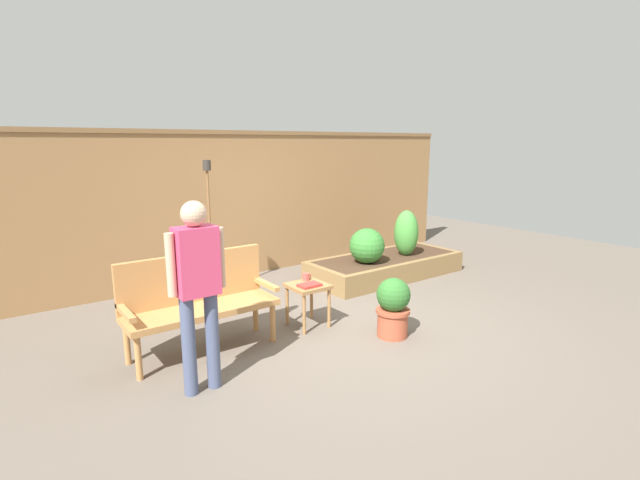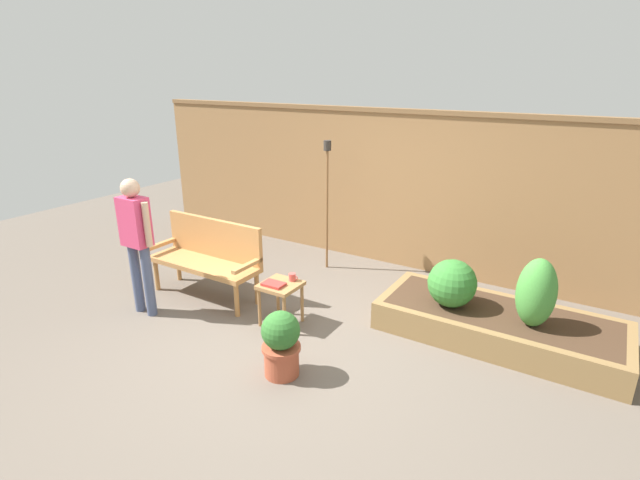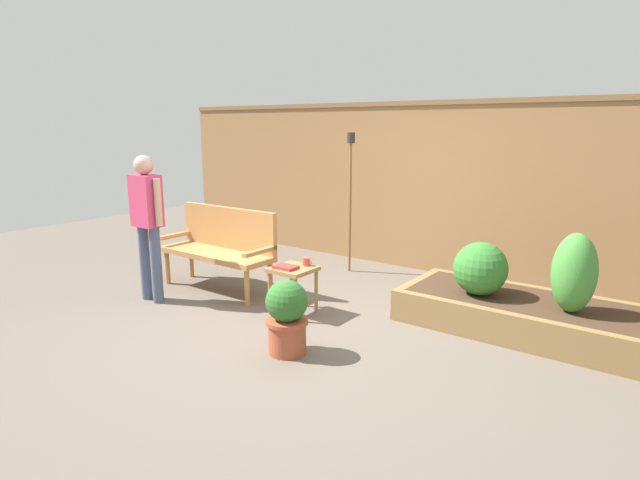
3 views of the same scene
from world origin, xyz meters
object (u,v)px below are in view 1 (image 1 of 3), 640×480
side_table (308,292)px  shrub_far_corner (406,233)px  potted_boxwood (393,306)px  person_by_bench (197,281)px  book_on_table (310,285)px  cup_on_table (306,277)px  garden_bench (198,296)px  tiki_torch (209,205)px  shrub_near_bench (367,246)px

side_table → shrub_far_corner: 2.54m
potted_boxwood → shrub_far_corner: size_ratio=0.91×
potted_boxwood → shrub_far_corner: 2.44m
side_table → person_by_bench: 1.68m
shrub_far_corner → person_by_bench: person_by_bench is taller
book_on_table → potted_boxwood: potted_boxwood is taller
cup_on_table → shrub_far_corner: 2.43m
garden_bench → shrub_far_corner: 3.64m
side_table → potted_boxwood: size_ratio=0.76×
garden_bench → tiki_torch: tiki_torch is taller
person_by_bench → shrub_far_corner: bearing=20.2°
book_on_table → tiki_torch: tiki_torch is taller
garden_bench → cup_on_table: 1.25m
shrub_near_bench → shrub_far_corner: size_ratio=0.73×
shrub_near_bench → tiki_torch: size_ratio=0.28×
side_table → book_on_table: book_on_table is taller
garden_bench → potted_boxwood: garden_bench is taller
side_table → potted_boxwood: potted_boxwood is taller
shrub_far_corner → person_by_bench: size_ratio=0.44×
side_table → shrub_far_corner: bearing=18.9°
cup_on_table → potted_boxwood: (0.48, -0.88, -0.19)m
garden_bench → potted_boxwood: 1.97m
shrub_near_bench → potted_boxwood: bearing=-123.7°
cup_on_table → side_table: bearing=-117.5°
garden_bench → shrub_near_bench: (2.78, 0.67, 0.01)m
cup_on_table → shrub_far_corner: bearing=16.5°
shrub_near_bench → book_on_table: bearing=-151.3°
cup_on_table → tiki_torch: (-0.47, 1.50, 0.69)m
book_on_table → shrub_near_bench: 1.86m
side_table → person_by_bench: bearing=-157.6°
garden_bench → tiki_torch: 1.80m
cup_on_table → book_on_table: size_ratio=0.47×
garden_bench → person_by_bench: bearing=-111.0°
shrub_far_corner → tiki_torch: bearing=163.7°
potted_boxwood → person_by_bench: size_ratio=0.40×
book_on_table → tiki_torch: size_ratio=0.13×
tiki_torch → shrub_near_bench: bearing=-22.2°
potted_boxwood → shrub_far_corner: (1.84, 1.57, 0.32)m
person_by_bench → book_on_table: bearing=20.2°
shrub_far_corner → garden_bench: bearing=-169.5°
side_table → shrub_far_corner: (2.39, 0.82, 0.25)m
book_on_table → person_by_bench: 1.60m
potted_boxwood → shrub_near_bench: bearing=56.3°
potted_boxwood → shrub_near_bench: (1.05, 1.57, 0.22)m
book_on_table → person_by_bench: bearing=-161.5°
garden_bench → book_on_table: size_ratio=6.17×
side_table → person_by_bench: person_by_bench is taller
cup_on_table → book_on_table: (-0.10, -0.21, -0.03)m
garden_bench → side_table: size_ratio=3.00×
cup_on_table → book_on_table: 0.23m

